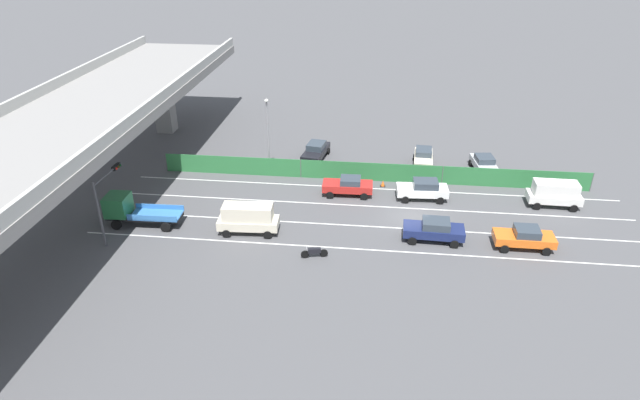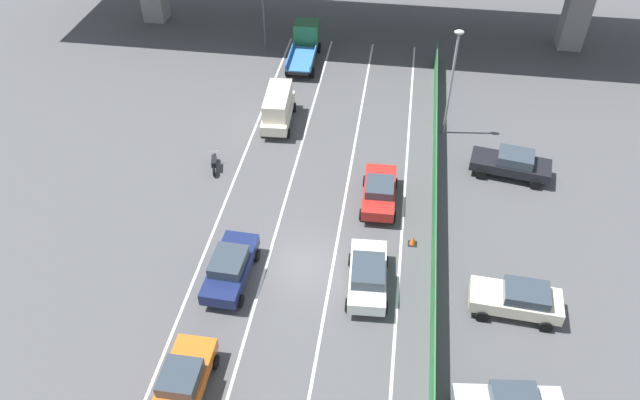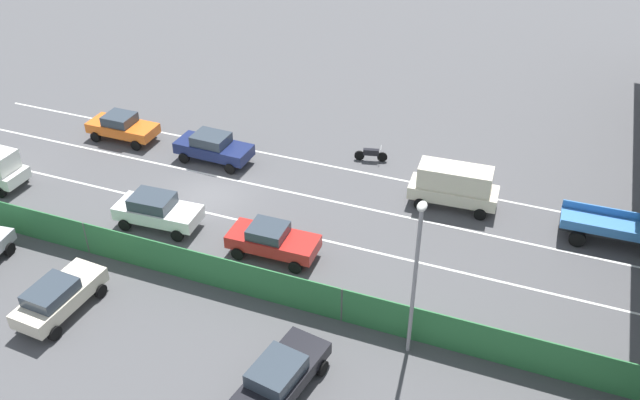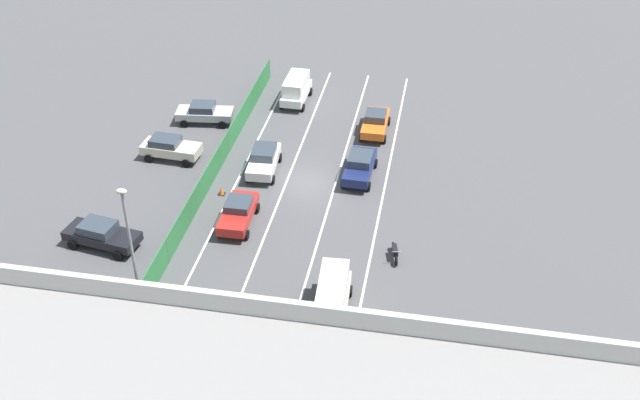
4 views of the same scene
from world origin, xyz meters
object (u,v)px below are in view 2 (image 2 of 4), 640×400
(car_sedan_white, at_px, (368,275))
(traffic_cone, at_px, (413,241))
(car_sedan_navy, at_px, (230,267))
(traffic_light, at_px, (281,7))
(car_van_cream, at_px, (278,107))
(car_taxi_orange, at_px, (183,382))
(motorcycle, at_px, (214,163))
(street_lamp, at_px, (453,73))
(flatbed_truck_blue, at_px, (305,42))
(parked_sedan_dark, at_px, (512,163))
(car_sedan_red, at_px, (379,191))
(parked_sedan_cream, at_px, (518,299))

(car_sedan_white, height_order, traffic_cone, car_sedan_white)
(car_sedan_navy, xyz_separation_m, traffic_light, (-2.15, 24.17, 2.83))
(car_van_cream, height_order, car_taxi_orange, car_van_cream)
(motorcycle, bearing_deg, street_lamp, 23.38)
(car_taxi_orange, distance_m, street_lamp, 24.06)
(car_sedan_navy, bearing_deg, traffic_cone, 23.50)
(flatbed_truck_blue, xyz_separation_m, motorcycle, (-3.15, -14.97, -0.81))
(car_sedan_white, relative_size, street_lamp, 0.61)
(motorcycle, height_order, street_lamp, street_lamp)
(car_taxi_orange, bearing_deg, car_sedan_navy, 87.36)
(car_van_cream, xyz_separation_m, parked_sedan_dark, (14.96, -3.41, -0.41))
(car_sedan_white, distance_m, parked_sedan_dark, 12.83)
(flatbed_truck_blue, relative_size, parked_sedan_dark, 1.20)
(car_taxi_orange, bearing_deg, car_van_cream, 90.39)
(car_sedan_red, bearing_deg, traffic_light, 117.60)
(car_van_cream, relative_size, flatbed_truck_blue, 0.80)
(car_sedan_navy, distance_m, flatbed_truck_blue, 23.61)
(car_van_cream, distance_m, traffic_cone, 13.90)
(traffic_light, bearing_deg, flatbed_truck_blue, -16.03)
(car_sedan_navy, xyz_separation_m, car_sedan_white, (6.78, 0.46, 0.02))
(car_sedan_navy, height_order, parked_sedan_cream, car_sedan_navy)
(car_sedan_red, xyz_separation_m, motorcycle, (-10.21, 1.72, -0.43))
(car_van_cream, relative_size, traffic_light, 0.90)
(car_sedan_navy, relative_size, car_sedan_red, 1.04)
(car_sedan_white, height_order, parked_sedan_cream, car_sedan_white)
(car_sedan_white, distance_m, car_sedan_red, 6.46)
(car_sedan_white, bearing_deg, traffic_cone, 57.98)
(car_van_cream, bearing_deg, traffic_light, 99.66)
(car_van_cream, height_order, car_sedan_red, car_van_cream)
(flatbed_truck_blue, distance_m, parked_sedan_dark, 19.59)
(car_sedan_white, relative_size, car_sedan_red, 1.01)
(car_sedan_red, height_order, parked_sedan_dark, parked_sedan_dark)
(parked_sedan_cream, xyz_separation_m, street_lamp, (-3.29, 14.62, 3.47))
(car_van_cream, height_order, flatbed_truck_blue, flatbed_truck_blue)
(flatbed_truck_blue, distance_m, street_lamp, 14.36)
(car_taxi_orange, relative_size, traffic_light, 0.82)
(motorcycle, distance_m, traffic_cone, 13.16)
(car_sedan_white, bearing_deg, car_sedan_red, 89.23)
(car_sedan_red, xyz_separation_m, traffic_cone, (2.05, -3.03, -0.63))
(car_sedan_red, bearing_deg, flatbed_truck_blue, 112.94)
(car_taxi_orange, xyz_separation_m, car_sedan_red, (7.17, 13.43, -0.01))
(car_taxi_orange, bearing_deg, car_sedan_red, 61.91)
(car_van_cream, relative_size, parked_sedan_cream, 1.09)
(car_sedan_navy, height_order, parked_sedan_dark, car_sedan_navy)
(motorcycle, xyz_separation_m, traffic_cone, (12.27, -4.75, -0.20))
(parked_sedan_dark, bearing_deg, car_taxi_orange, -130.74)
(car_sedan_navy, distance_m, traffic_light, 24.43)
(parked_sedan_dark, xyz_separation_m, traffic_cone, (-5.60, -6.81, -0.64))
(motorcycle, bearing_deg, traffic_light, 85.62)
(car_sedan_white, bearing_deg, car_taxi_orange, -135.43)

